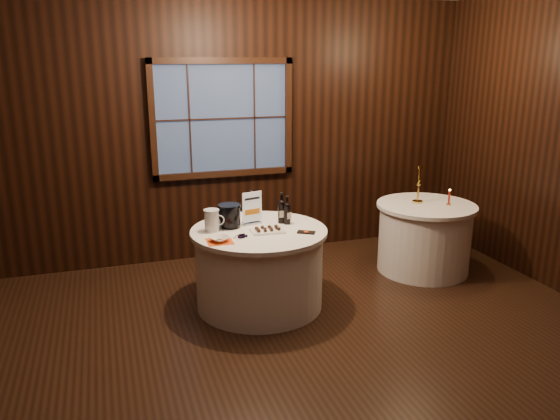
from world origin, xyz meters
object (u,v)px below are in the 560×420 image
object	(u,v)px
main_table	(259,268)
side_table	(424,237)
ice_bucket	(230,215)
chocolate_plate	(267,230)
port_bottle_right	(287,212)
port_bottle_left	(282,210)
chocolate_box	(306,232)
brass_candlestick	(418,189)
cracker_bowl	(220,239)
grape_bunch	(242,236)
red_candle	(449,199)
glass_pitcher	(212,220)
sign_stand	(252,213)

from	to	relation	value
main_table	side_table	world-z (taller)	same
ice_bucket	chocolate_plate	size ratio (longest dim) A/B	0.72
chocolate_plate	port_bottle_right	bearing A→B (deg)	34.88
port_bottle_left	chocolate_box	xyz separation A→B (m)	(0.11, -0.37, -0.12)
chocolate_box	brass_candlestick	size ratio (longest dim) A/B	0.39
port_bottle_left	port_bottle_right	size ratio (longest dim) A/B	1.08
cracker_bowl	chocolate_plate	bearing A→B (deg)	15.85
grape_bunch	red_candle	xyz separation A→B (m)	(2.41, 0.38, 0.06)
glass_pitcher	red_candle	xyz separation A→B (m)	(2.63, 0.11, -0.03)
main_table	side_table	bearing A→B (deg)	8.53
port_bottle_right	brass_candlestick	xyz separation A→B (m)	(1.63, 0.31, 0.03)
ice_bucket	glass_pitcher	world-z (taller)	ice_bucket
chocolate_plate	glass_pitcher	size ratio (longest dim) A/B	1.49
port_bottle_left	cracker_bowl	bearing A→B (deg)	-142.17
main_table	ice_bucket	bearing A→B (deg)	148.61
sign_stand	grape_bunch	size ratio (longest dim) A/B	2.25
cracker_bowl	red_candle	world-z (taller)	red_candle
ice_bucket	chocolate_box	distance (m)	0.74
ice_bucket	glass_pitcher	distance (m)	0.19
chocolate_box	red_candle	size ratio (longest dim) A/B	0.88
chocolate_box	port_bottle_right	bearing A→B (deg)	133.58
sign_stand	brass_candlestick	world-z (taller)	brass_candlestick
main_table	glass_pitcher	distance (m)	0.65
glass_pitcher	cracker_bowl	world-z (taller)	glass_pitcher
side_table	grape_bunch	bearing A→B (deg)	-167.45
side_table	brass_candlestick	bearing A→B (deg)	123.36
glass_pitcher	ice_bucket	bearing A→B (deg)	37.20
port_bottle_right	grape_bunch	size ratio (longest dim) A/B	1.89
glass_pitcher	red_candle	world-z (taller)	glass_pitcher
side_table	chocolate_plate	world-z (taller)	chocolate_plate
port_bottle_left	ice_bucket	distance (m)	0.51
port_bottle_left	red_candle	size ratio (longest dim) A/B	1.66
chocolate_plate	cracker_bowl	xyz separation A→B (m)	(-0.48, -0.14, 0.01)
side_table	ice_bucket	bearing A→B (deg)	-176.13
main_table	grape_bunch	xyz separation A→B (m)	(-0.21, -0.19, 0.40)
glass_pitcher	brass_candlestick	xyz separation A→B (m)	(2.36, 0.31, 0.04)
ice_bucket	port_bottle_right	bearing A→B (deg)	-6.77
sign_stand	port_bottle_right	size ratio (longest dim) A/B	1.19
grape_bunch	red_candle	distance (m)	2.44
main_table	glass_pitcher	xyz separation A→B (m)	(-0.43, 0.08, 0.49)
cracker_bowl	main_table	bearing A→B (deg)	28.45
port_bottle_left	port_bottle_right	bearing A→B (deg)	-41.86
port_bottle_right	chocolate_plate	size ratio (longest dim) A/B	0.91
ice_bucket	grape_bunch	size ratio (longest dim) A/B	1.51
ice_bucket	grape_bunch	bearing A→B (deg)	-84.09
side_table	port_bottle_left	xyz separation A→B (m)	(-1.73, -0.17, 0.51)
sign_stand	ice_bucket	distance (m)	0.23
side_table	cracker_bowl	size ratio (longest dim) A/B	6.54
port_bottle_left	glass_pitcher	bearing A→B (deg)	-165.72
cracker_bowl	port_bottle_right	bearing A→B (deg)	23.12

